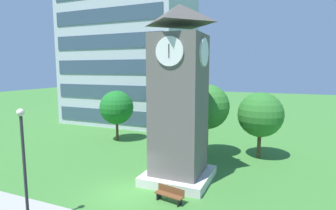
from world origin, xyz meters
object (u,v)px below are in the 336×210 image
clock_tower (179,104)px  tree_streetside (207,107)px  tree_near_tower (260,115)px  street_lamp (24,155)px  tree_by_building (117,107)px  park_bench (170,194)px

clock_tower → tree_streetside: clock_tower is taller
tree_near_tower → street_lamp: bearing=-122.0°
clock_tower → tree_streetside: 6.10m
tree_near_tower → clock_tower: bearing=-124.1°
clock_tower → street_lamp: (-4.78, -8.22, -1.71)m
tree_by_building → tree_streetside: (10.25, -1.27, 0.79)m
street_lamp → tree_near_tower: street_lamp is taller
park_bench → tree_streetside: tree_streetside is taller
clock_tower → street_lamp: 9.66m
tree_by_building → tree_near_tower: 14.67m
street_lamp → tree_streetside: size_ratio=0.92×
clock_tower → tree_near_tower: bearing=55.9°
park_bench → tree_by_building: 15.13m
tree_streetside → tree_near_tower: 4.60m
tree_by_building → tree_near_tower: bearing=-0.6°
street_lamp → tree_by_building: size_ratio=1.08×
park_bench → street_lamp: bearing=-136.9°
clock_tower → tree_near_tower: clock_tower is taller
clock_tower → tree_by_building: (-9.85, 7.29, -1.74)m
street_lamp → tree_near_tower: size_ratio=1.02×
clock_tower → tree_by_building: 12.38m
tree_near_tower → park_bench: bearing=-112.2°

